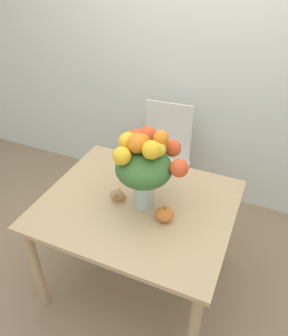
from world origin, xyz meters
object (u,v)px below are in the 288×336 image
Objects in this scene: flower_vase at (145,164)px; turkey_figurine at (118,194)px; dining_chair_near_window at (164,161)px; pumpkin at (164,214)px.

turkey_figurine is at bearing -170.70° from flower_vase.
flower_vase is 0.30m from turkey_figurine.
dining_chair_near_window is at bearing 91.05° from turkey_figurine.
flower_vase reaches higher than turkey_figurine.
dining_chair_near_window reaches higher than turkey_figurine.
dining_chair_near_window is at bearing 102.32° from flower_vase.
pumpkin is 1.01m from dining_chair_near_window.
turkey_figurine is at bearing -93.66° from dining_chair_near_window.
pumpkin reaches higher than turkey_figurine.
flower_vase is at bearing -82.39° from dining_chair_near_window.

